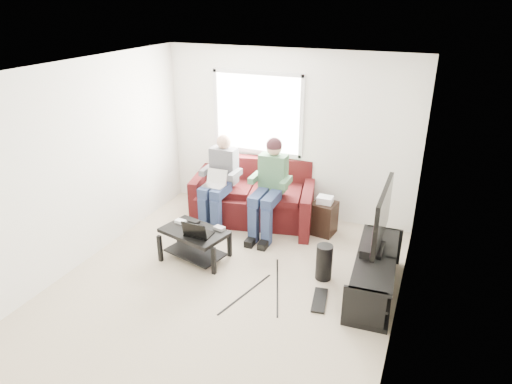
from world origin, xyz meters
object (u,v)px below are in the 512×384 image
at_px(subwoofer, 324,262).
at_px(end_table, 324,217).
at_px(tv_stand, 374,275).
at_px(coffee_table, 195,238).
at_px(tv, 382,216).
at_px(sofa, 253,198).

distance_m(subwoofer, end_table, 1.20).
bearing_deg(tv_stand, coffee_table, -175.94).
bearing_deg(tv, subwoofer, -174.41).
xyz_separation_m(tv, subwoofer, (-0.62, -0.06, -0.73)).
xyz_separation_m(coffee_table, subwoofer, (1.72, 0.21, -0.08)).
relative_size(subwoofer, end_table, 0.78).
relative_size(coffee_table, tv, 0.88).
xyz_separation_m(tv_stand, tv, (-0.00, 0.10, 0.74)).
relative_size(tv, end_table, 1.84).
height_order(sofa, tv_stand, sofa).
xyz_separation_m(sofa, subwoofer, (1.48, -1.23, -0.10)).
xyz_separation_m(subwoofer, end_table, (-0.31, 1.16, 0.04)).
distance_m(tv, end_table, 1.60).
bearing_deg(tv, coffee_table, -173.51).
bearing_deg(end_table, tv, -49.71).
height_order(tv_stand, end_table, end_table).
bearing_deg(end_table, subwoofer, -75.14).
relative_size(sofa, subwoofer, 4.61).
xyz_separation_m(tv_stand, end_table, (-0.93, 1.20, 0.04)).
height_order(coffee_table, tv_stand, tv_stand).
xyz_separation_m(sofa, coffee_table, (-0.25, -1.44, -0.02)).
distance_m(sofa, tv_stand, 2.46).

